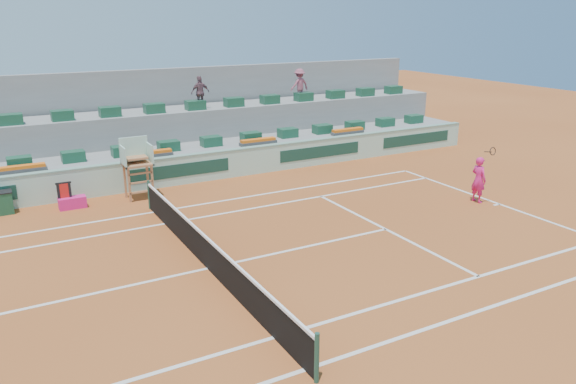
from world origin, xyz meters
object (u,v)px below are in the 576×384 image
umpire_chair (136,160)px  tennis_player (479,179)px  drink_cooler_a (3,203)px  player_bag (72,203)px

umpire_chair → tennis_player: bearing=-31.1°
tennis_player → drink_cooler_a: bearing=155.6°
drink_cooler_a → tennis_player: 17.74m
player_bag → tennis_player: (13.87, -6.75, 0.68)m
umpire_chair → drink_cooler_a: bearing=174.3°
player_bag → umpire_chair: 2.85m
player_bag → umpire_chair: size_ratio=0.41×
player_bag → drink_cooler_a: drink_cooler_a is taller
drink_cooler_a → umpire_chair: bearing=-5.7°
umpire_chair → drink_cooler_a: size_ratio=2.86×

